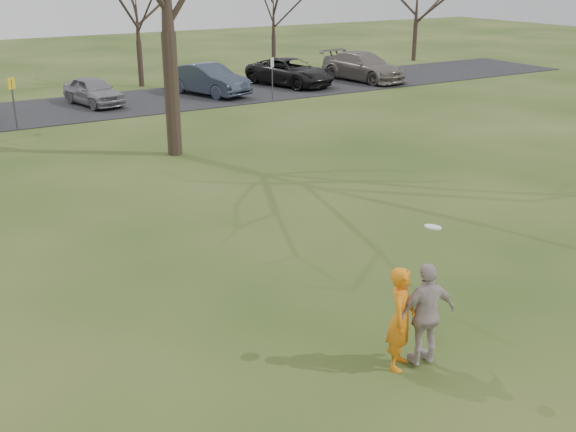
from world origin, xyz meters
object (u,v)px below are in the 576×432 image
Objects in this scene: car_4 at (93,91)px; car_6 at (290,72)px; catching_play at (426,314)px; car_7 at (363,67)px; car_5 at (209,79)px; player_defender at (401,318)px.

car_6 is (10.90, 0.01, 0.07)m from car_4.
car_7 is at bearing 54.88° from catching_play.
car_4 is 10.90m from car_6.
car_5 is at bearing 168.06° from car_6.
car_5 is 1.92× the size of catching_play.
car_7 reaches higher than car_4.
player_defender is 0.33× the size of car_7.
catching_play is at bearing -125.22° from car_5.
car_6 is 4.50m from car_7.
car_6 is at bearing 161.73° from car_7.
car_4 is 0.71× the size of car_7.
player_defender is 0.38× the size of car_5.
player_defender is at bearing -126.15° from car_5.
player_defender is 0.46× the size of car_4.
car_5 is 0.90× the size of car_6.
player_defender is 29.94m from car_7.
car_7 is (15.35, -0.72, 0.13)m from car_4.
player_defender is at bearing -106.29° from car_4.
player_defender is 28.22m from car_6.
catching_play is (-12.73, -25.15, 0.18)m from car_6.
car_5 is 9.54m from car_7.
car_4 is at bearing 85.84° from catching_play.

